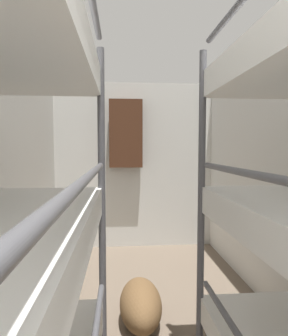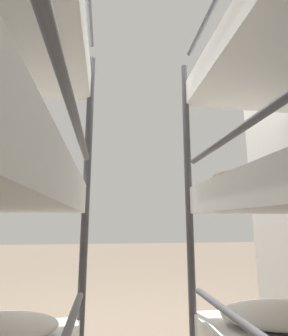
{
  "view_description": "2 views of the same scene",
  "coord_description": "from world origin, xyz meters",
  "views": [
    {
      "loc": [
        -0.2,
        0.51,
        1.39
      ],
      "look_at": [
        0.02,
        3.23,
        1.2
      ],
      "focal_mm": 32.0,
      "sensor_mm": 36.0,
      "label": 1
    },
    {
      "loc": [
        0.19,
        2.11,
        0.94
      ],
      "look_at": [
        -0.05,
        0.42,
        1.29
      ],
      "focal_mm": 28.0,
      "sensor_mm": 36.0,
      "label": 2
    }
  ],
  "objects": []
}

